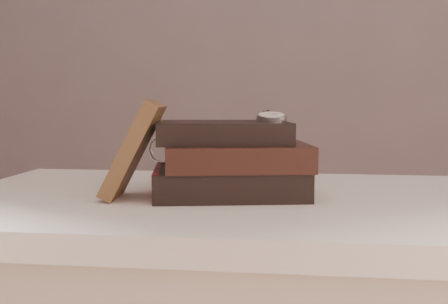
# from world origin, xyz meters

# --- Properties ---
(table) EXTENTS (1.00, 0.60, 0.75)m
(table) POSITION_xyz_m (0.00, 0.35, 0.66)
(table) COLOR white
(table) RESTS_ON ground
(book_stack) EXTENTS (0.29, 0.22, 0.13)m
(book_stack) POSITION_xyz_m (-0.01, 0.34, 0.81)
(book_stack) COLOR black
(book_stack) RESTS_ON table
(journal) EXTENTS (0.11, 0.11, 0.16)m
(journal) POSITION_xyz_m (-0.17, 0.30, 0.83)
(journal) COLOR #452D1A
(journal) RESTS_ON table
(pocket_watch) EXTENTS (0.06, 0.16, 0.02)m
(pocket_watch) POSITION_xyz_m (0.06, 0.35, 0.89)
(pocket_watch) COLOR silver
(pocket_watch) RESTS_ON book_stack
(eyeglasses) EXTENTS (0.13, 0.14, 0.05)m
(eyeglasses) POSITION_xyz_m (-0.12, 0.41, 0.82)
(eyeglasses) COLOR silver
(eyeglasses) RESTS_ON book_stack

